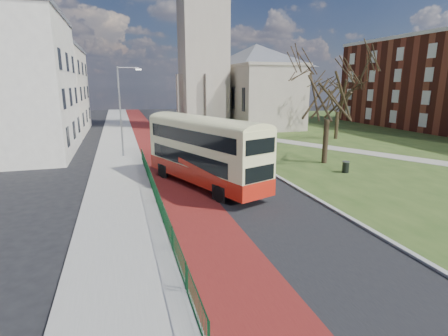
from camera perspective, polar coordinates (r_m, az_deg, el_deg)
name	(u,v)px	position (r m, az deg, el deg)	size (l,w,h in m)	color
ground	(227,225)	(17.12, 0.52, -9.25)	(160.00, 160.00, 0.00)	black
road_carriageway	(184,150)	(36.22, -6.62, 2.96)	(9.00, 120.00, 0.01)	black
bus_lane	(157,151)	(35.86, -10.87, 2.70)	(3.40, 120.00, 0.01)	#591414
pavement_west	(118,153)	(35.68, -16.95, 2.39)	(4.00, 120.00, 0.12)	gray
kerb_west	(139,152)	(35.72, -13.74, 2.61)	(0.25, 120.00, 0.13)	#999993
kerb_east	(221,144)	(39.16, -0.50, 3.95)	(0.25, 80.00, 0.13)	#999993
grass_green	(370,137)	(48.57, 22.75, 4.73)	(40.00, 80.00, 0.04)	#2E4A1A
footpath	(404,158)	(35.80, 27.33, 1.47)	(2.20, 36.00, 0.03)	#9E998C
pedestrian_railing	(156,195)	(20.09, -11.00, -4.31)	(0.07, 24.00, 1.12)	#0D3C1D
gothic_church	(232,39)	(56.17, 1.35, 20.26)	(16.38, 18.00, 40.00)	gray
street_block_near	(10,85)	(38.21, -31.54, 11.47)	(10.30, 14.30, 13.00)	beige
street_block_far	(45,90)	(53.88, -27.25, 11.22)	(10.30, 16.30, 11.50)	beige
streetlamp	(122,107)	(33.13, -16.34, 9.53)	(2.13, 0.18, 8.00)	gray
bus	(204,149)	(22.73, -3.32, 3.14)	(6.07, 10.77, 4.43)	#B01D10
winter_tree_near	(329,83)	(30.39, 16.84, 13.11)	(8.40, 8.40, 9.58)	#2F2517
winter_tree_far	(339,90)	(44.78, 18.30, 12.04)	(6.27, 6.27, 8.51)	#302718
litter_bin	(346,167)	(28.12, 19.24, 0.17)	(0.64, 0.64, 0.87)	black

